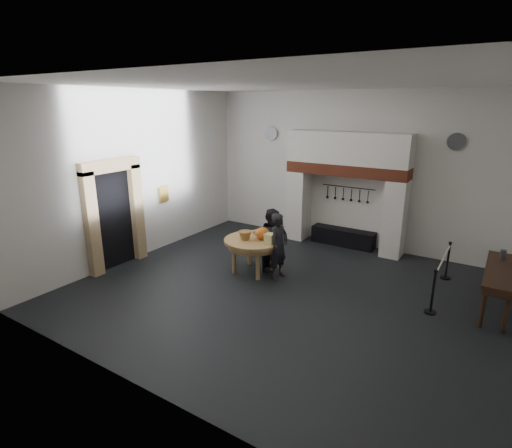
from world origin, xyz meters
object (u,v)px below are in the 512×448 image
Objects in this scene: iron_range at (343,237)px; visitor_far at (273,239)px; work_table at (254,240)px; barrier_post_far at (448,261)px; barrier_post_near at (433,293)px; side_table at (501,270)px; visitor_near at (279,246)px.

visitor_far reaches higher than iron_range.
barrier_post_far is (4.20, 2.17, -0.39)m from work_table.
barrier_post_near is (3.01, -2.97, 0.20)m from iron_range.
side_table is at bearing -45.71° from barrier_post_far.
side_table is (5.29, 1.06, 0.03)m from work_table.
barrier_post_near is at bearing -106.89° from visitor_far.
work_table is at bearing -110.69° from iron_range.
visitor_near is 1.81× the size of barrier_post_far.
work_table is 4.75m from barrier_post_far.
visitor_far is 0.73× the size of side_table.
iron_range is 2.11× the size of barrier_post_near.
side_table is (4.10, -2.09, 0.62)m from iron_range.
barrier_post_far is at bearing -17.87° from iron_range.
visitor_near is at bearing -177.59° from barrier_post_near.
barrier_post_near is 1.00× the size of barrier_post_far.
side_table is 1.46m from barrier_post_near.
visitor_near reaches higher than side_table.
barrier_post_far is (-1.09, 1.11, -0.42)m from side_table.
iron_range is 3.21m from visitor_near.
work_table is 4.22m from barrier_post_near.
visitor_far is (0.31, 0.43, -0.04)m from work_table.
visitor_far is at bearing -172.77° from side_table.
iron_range is 0.86× the size of side_table.
barrier_post_far is at bearing -79.01° from visitor_far.
barrier_post_far is (3.89, 1.75, -0.35)m from visitor_far.
barrier_post_near is (3.89, -0.25, -0.35)m from visitor_far.
work_table is at bearing 96.63° from visitor_near.
iron_range is at bearing 162.13° from barrier_post_far.
side_table and barrier_post_far have the same top height.
iron_range is at bearing 69.31° from work_table.
visitor_near is at bearing 2.27° from work_table.
visitor_near is 4.70m from side_table.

